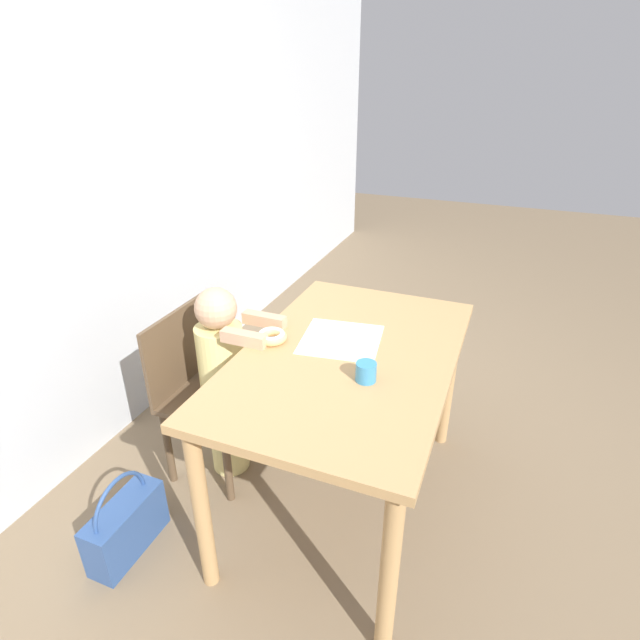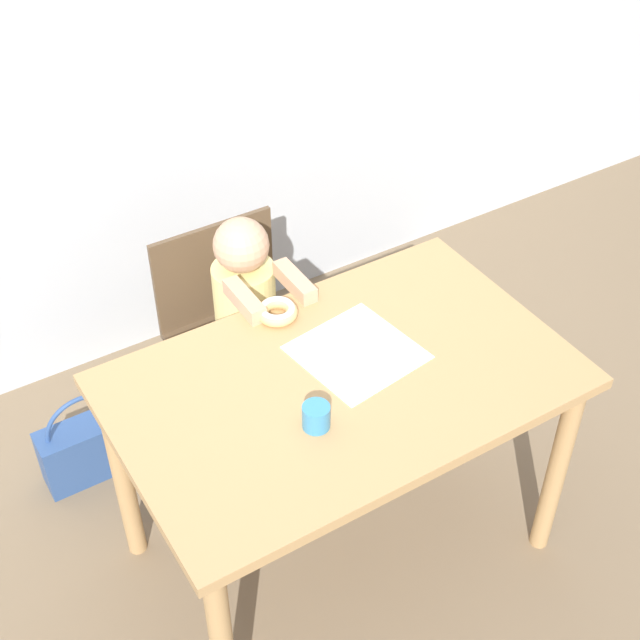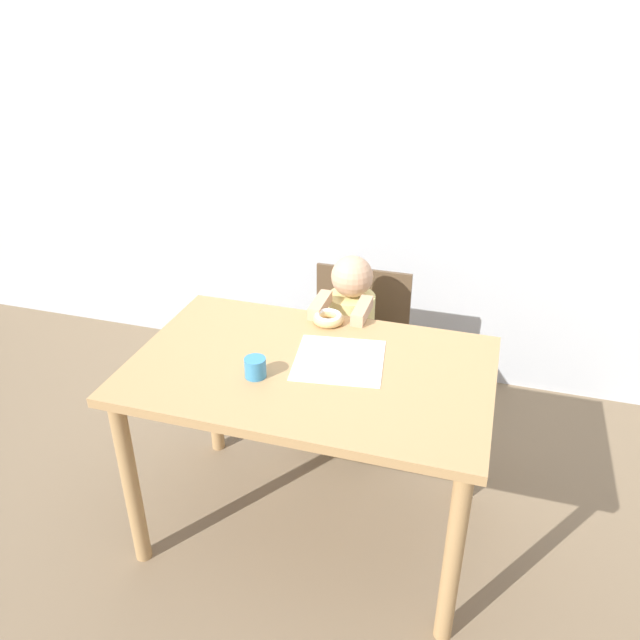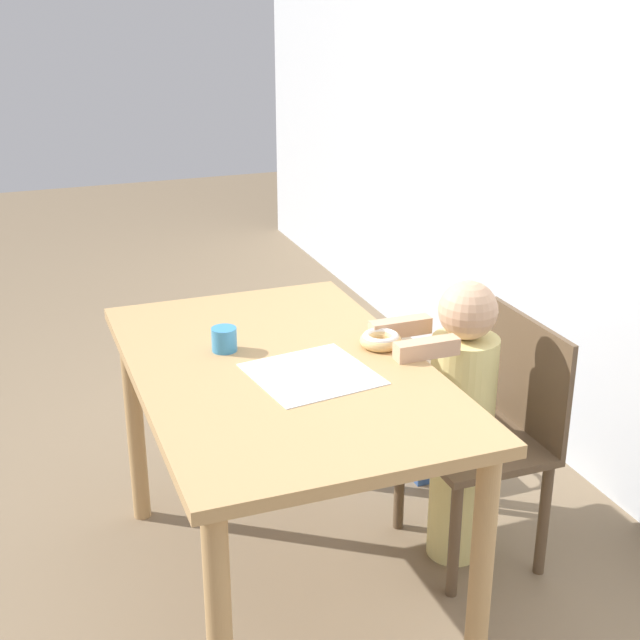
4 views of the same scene
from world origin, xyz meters
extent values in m
plane|color=#7A664C|center=(0.00, 0.00, 0.00)|extent=(12.00, 12.00, 0.00)
cube|color=silver|center=(0.00, 1.31, 1.25)|extent=(8.00, 0.05, 2.50)
cube|color=tan|center=(0.00, 0.00, 0.75)|extent=(1.26, 0.80, 0.03)
cylinder|color=tan|center=(0.57, -0.34, 0.37)|extent=(0.06, 0.06, 0.74)
cylinder|color=tan|center=(-0.57, 0.34, 0.37)|extent=(0.06, 0.06, 0.74)
cylinder|color=tan|center=(0.57, 0.34, 0.37)|extent=(0.06, 0.06, 0.74)
cube|color=brown|center=(0.00, 0.64, 0.41)|extent=(0.45, 0.38, 0.03)
cube|color=brown|center=(0.00, 0.82, 0.61)|extent=(0.45, 0.02, 0.37)
cylinder|color=brown|center=(-0.19, 0.48, 0.20)|extent=(0.04, 0.04, 0.40)
cylinder|color=brown|center=(0.19, 0.48, 0.20)|extent=(0.04, 0.04, 0.40)
cylinder|color=brown|center=(-0.19, 0.80, 0.20)|extent=(0.04, 0.04, 0.40)
cylinder|color=brown|center=(0.19, 0.80, 0.20)|extent=(0.04, 0.04, 0.40)
cylinder|color=#E0D17F|center=(0.00, 0.59, 0.21)|extent=(0.18, 0.18, 0.42)
cylinder|color=#E0D17F|center=(0.00, 0.59, 0.60)|extent=(0.21, 0.21, 0.35)
sphere|color=tan|center=(0.00, 0.59, 0.86)|extent=(0.18, 0.18, 0.18)
cube|color=tan|center=(-0.09, 0.41, 0.80)|extent=(0.05, 0.19, 0.05)
cube|color=tan|center=(0.09, 0.41, 0.80)|extent=(0.05, 0.19, 0.05)
torus|color=#DBB270|center=(-0.03, 0.32, 0.79)|extent=(0.12, 0.12, 0.04)
torus|color=white|center=(-0.03, 0.32, 0.80)|extent=(0.11, 0.11, 0.02)
cube|color=white|center=(0.09, 0.06, 0.77)|extent=(0.35, 0.35, 0.00)
cube|color=#2D4C84|center=(-0.57, 0.72, 0.12)|extent=(0.35, 0.13, 0.23)
torus|color=#2D4C84|center=(-0.57, 0.72, 0.23)|extent=(0.28, 0.02, 0.28)
cylinder|color=teal|center=(-0.16, -0.12, 0.81)|extent=(0.07, 0.07, 0.07)
camera|label=1|loc=(-1.59, -0.52, 1.75)|focal=28.00mm
camera|label=2|loc=(-0.98, -1.47, 2.48)|focal=50.00mm
camera|label=3|loc=(0.57, -1.76, 1.95)|focal=35.00mm
camera|label=4|loc=(2.17, -0.69, 1.79)|focal=50.00mm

